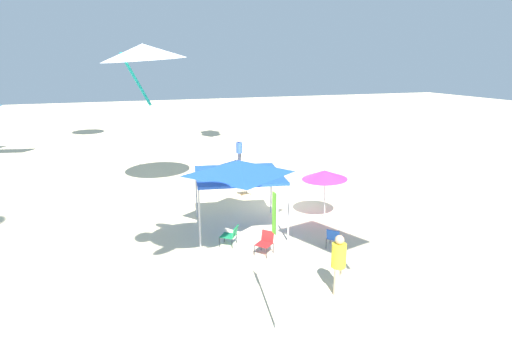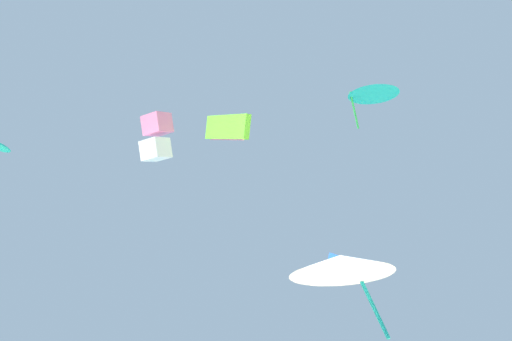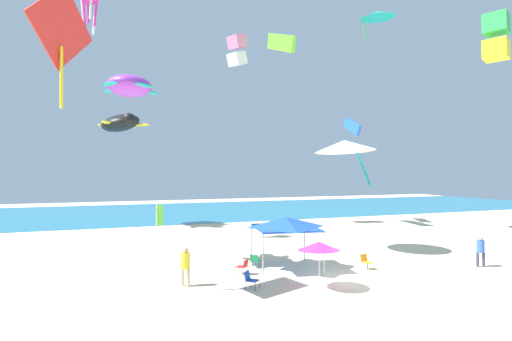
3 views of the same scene
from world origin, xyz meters
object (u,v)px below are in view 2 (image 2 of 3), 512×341
Objects in this scene: kite_delta_white at (341,265)px; kite_parafoil_lime at (227,128)px; kite_delta_teal at (373,90)px; kite_parafoil_blue at (341,266)px; kite_box_pink at (156,137)px.

kite_delta_white is 17.02m from kite_parafoil_lime.
kite_delta_teal reaches higher than kite_parafoil_lime.
kite_delta_teal is at bearing -5.02° from kite_parafoil_blue.
kite_parafoil_lime is at bearing -74.94° from kite_parafoil_blue.
kite_delta_white is (-7.63, -6.43, -12.60)m from kite_delta_teal.
kite_delta_white is 0.90× the size of kite_parafoil_lime.
kite_delta_white is at bearing -9.11° from kite_parafoil_lime.
kite_box_pink is at bearing -163.01° from kite_delta_teal.
kite_delta_teal is 14.06m from kite_box_pink.
kite_delta_teal reaches higher than kite_parafoil_blue.
kite_parafoil_lime is (-8.85, -0.67, 8.03)m from kite_parafoil_blue.
kite_parafoil_blue is at bearing -136.46° from kite_delta_white.
kite_parafoil_lime is (-6.87, 6.36, -1.39)m from kite_delta_teal.
kite_box_pink is 0.84× the size of kite_parafoil_blue.
kite_parafoil_lime reaches higher than kite_box_pink.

